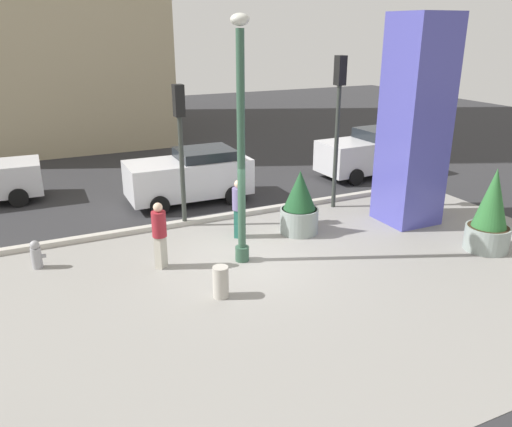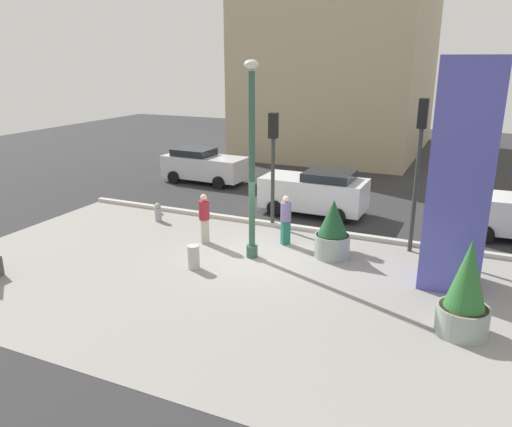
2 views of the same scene
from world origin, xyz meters
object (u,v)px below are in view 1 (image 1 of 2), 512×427
(potted_plant_near_left, at_px, (299,205))
(pedestrian_on_sidewalk, at_px, (159,232))
(potted_plant_near_right, at_px, (490,215))
(car_passing_lane, at_px, (190,175))
(lamp_post, at_px, (241,150))
(traffic_light_far_side, at_px, (338,109))
(traffic_light_corner, at_px, (180,132))
(art_pillar_blue, at_px, (415,123))
(concrete_bollard, at_px, (221,282))
(pedestrian_by_curb, at_px, (239,206))
(car_curb_west, at_px, (370,152))
(fire_hydrant, at_px, (36,255))

(potted_plant_near_left, relative_size, pedestrian_on_sidewalk, 1.09)
(potted_plant_near_right, distance_m, car_passing_lane, 9.57)
(car_passing_lane, xyz_separation_m, pedestrian_on_sidewalk, (-2.40, -4.79, 0.04))
(lamp_post, xyz_separation_m, traffic_light_far_side, (4.54, 2.61, 0.35))
(traffic_light_corner, relative_size, traffic_light_far_side, 0.86)
(art_pillar_blue, bearing_deg, concrete_bollard, -163.52)
(potted_plant_near_left, height_order, traffic_light_far_side, traffic_light_far_side)
(concrete_bollard, relative_size, traffic_light_far_side, 0.15)
(pedestrian_by_curb, bearing_deg, car_curb_west, 27.16)
(traffic_light_corner, relative_size, car_curb_west, 1.00)
(traffic_light_far_side, xyz_separation_m, pedestrian_by_curb, (-3.98, -1.10, -2.34))
(art_pillar_blue, bearing_deg, fire_hydrant, 173.14)
(lamp_post, relative_size, concrete_bollard, 8.09)
(lamp_post, relative_size, traffic_light_far_side, 1.23)
(car_curb_west, height_order, pedestrian_on_sidewalk, car_curb_west)
(art_pillar_blue, distance_m, potted_plant_near_left, 4.23)
(concrete_bollard, bearing_deg, traffic_light_corner, 82.00)
(potted_plant_near_right, height_order, fire_hydrant, potted_plant_near_right)
(potted_plant_near_right, xyz_separation_m, traffic_light_corner, (-6.90, 5.29, 1.88))
(art_pillar_blue, bearing_deg, traffic_light_far_side, 122.81)
(traffic_light_far_side, bearing_deg, pedestrian_by_curb, -164.54)
(traffic_light_corner, height_order, car_curb_west, traffic_light_corner)
(potted_plant_near_left, relative_size, traffic_light_corner, 0.45)
(potted_plant_near_right, distance_m, traffic_light_far_side, 5.62)
(potted_plant_near_left, height_order, concrete_bollard, potted_plant_near_left)
(car_curb_west, height_order, car_passing_lane, car_curb_west)
(car_passing_lane, bearing_deg, traffic_light_far_side, -32.83)
(car_passing_lane, xyz_separation_m, pedestrian_by_curb, (0.18, -3.78, 0.04))
(car_passing_lane, distance_m, pedestrian_on_sidewalk, 5.36)
(potted_plant_near_left, relative_size, concrete_bollard, 2.53)
(car_passing_lane, bearing_deg, concrete_bollard, -103.17)
(fire_hydrant, xyz_separation_m, traffic_light_corner, (4.30, 1.26, 2.53))
(concrete_bollard, distance_m, car_curb_west, 11.63)
(pedestrian_on_sidewalk, bearing_deg, potted_plant_near_right, -17.96)
(potted_plant_near_right, bearing_deg, fire_hydrant, 160.19)
(traffic_light_far_side, distance_m, pedestrian_by_curb, 4.74)
(potted_plant_near_right, distance_m, car_curb_west, 7.78)
(lamp_post, relative_size, pedestrian_on_sidewalk, 3.48)
(art_pillar_blue, height_order, potted_plant_near_left, art_pillar_blue)
(traffic_light_far_side, height_order, pedestrian_by_curb, traffic_light_far_side)
(potted_plant_near_right, xyz_separation_m, traffic_light_far_side, (-1.79, 4.81, 2.29))
(car_passing_lane, bearing_deg, art_pillar_blue, -40.87)
(potted_plant_near_right, height_order, pedestrian_on_sidewalk, potted_plant_near_right)
(potted_plant_near_left, relative_size, fire_hydrant, 2.53)
(fire_hydrant, height_order, traffic_light_far_side, traffic_light_far_side)
(art_pillar_blue, height_order, car_curb_west, art_pillar_blue)
(lamp_post, distance_m, art_pillar_blue, 5.90)
(traffic_light_far_side, bearing_deg, traffic_light_corner, 174.64)
(art_pillar_blue, height_order, pedestrian_by_curb, art_pillar_blue)
(potted_plant_near_right, xyz_separation_m, fire_hydrant, (-11.20, 4.03, -0.64))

